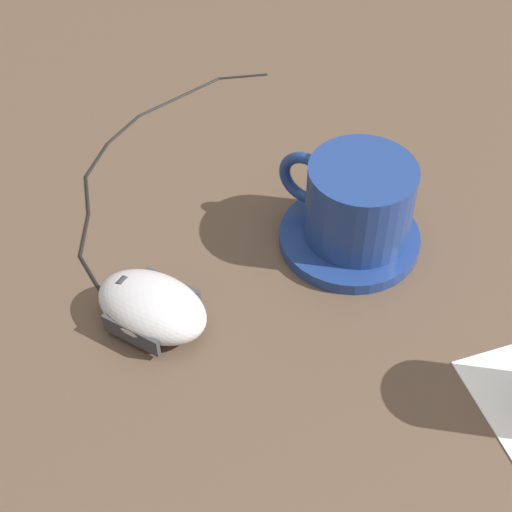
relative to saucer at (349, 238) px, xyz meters
The scene contains 5 objects.
ground_plane 0.14m from the saucer, 143.57° to the left, with size 3.00×3.00×0.00m, color brown.
saucer is the anchor object (origin of this frame).
coffee_cup 0.04m from the saucer, 80.61° to the right, with size 0.12×0.09×0.07m.
computer_mouse 0.19m from the saucer, 85.10° to the left, with size 0.11×0.10×0.04m.
mouse_cable 0.23m from the saucer, 24.27° to the left, with size 0.22×0.30×0.00m.
Camera 1 is at (-0.25, 0.25, 0.50)m, focal length 55.00 mm.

